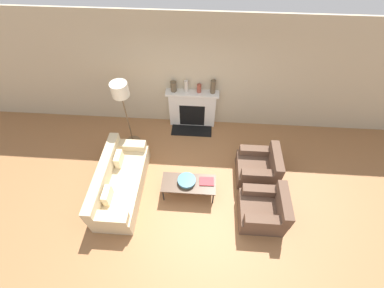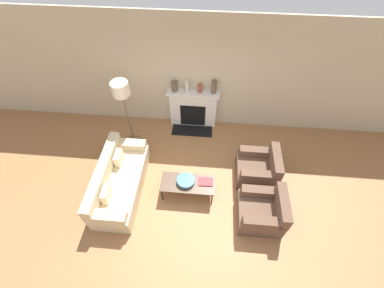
{
  "view_description": "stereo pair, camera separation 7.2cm",
  "coord_description": "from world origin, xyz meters",
  "views": [
    {
      "loc": [
        0.27,
        -2.5,
        4.97
      ],
      "look_at": [
        0.01,
        1.31,
        0.45
      ],
      "focal_mm": 24.0,
      "sensor_mm": 36.0,
      "label": 1
    },
    {
      "loc": [
        0.34,
        -2.5,
        4.97
      ],
      "look_at": [
        0.01,
        1.31,
        0.45
      ],
      "focal_mm": 24.0,
      "sensor_mm": 36.0,
      "label": 2
    }
  ],
  "objects": [
    {
      "name": "ground_plane",
      "position": [
        0.0,
        0.0,
        0.0
      ],
      "size": [
        18.0,
        18.0,
        0.0
      ],
      "primitive_type": "plane",
      "color": "#99663D"
    },
    {
      "name": "wall_back",
      "position": [
        0.0,
        2.56,
        1.45
      ],
      "size": [
        18.0,
        0.06,
        2.9
      ],
      "color": "#BCAD8E",
      "rests_on": "ground_plane"
    },
    {
      "name": "fireplace",
      "position": [
        -0.06,
        2.42,
        0.52
      ],
      "size": [
        1.29,
        0.59,
        1.07
      ],
      "color": "silver",
      "rests_on": "ground_plane"
    },
    {
      "name": "couch",
      "position": [
        -1.47,
        0.26,
        0.3
      ],
      "size": [
        0.82,
        1.96,
        0.78
      ],
      "rotation": [
        0.0,
        0.0,
        1.57
      ],
      "color": "#CCB78E",
      "rests_on": "ground_plane"
    },
    {
      "name": "armchair_near",
      "position": [
        1.53,
        -0.15,
        0.29
      ],
      "size": [
        0.87,
        0.82,
        0.77
      ],
      "rotation": [
        0.0,
        0.0,
        -1.57
      ],
      "color": "brown",
      "rests_on": "ground_plane"
    },
    {
      "name": "armchair_far",
      "position": [
        1.53,
        0.86,
        0.29
      ],
      "size": [
        0.87,
        0.82,
        0.77
      ],
      "rotation": [
        0.0,
        0.0,
        -1.57
      ],
      "color": "brown",
      "rests_on": "ground_plane"
    },
    {
      "name": "coffee_table",
      "position": [
        0.01,
        0.29,
        0.37
      ],
      "size": [
        1.12,
        0.48,
        0.41
      ],
      "color": "#4C3828",
      "rests_on": "ground_plane"
    },
    {
      "name": "bowl",
      "position": [
        -0.03,
        0.31,
        0.46
      ],
      "size": [
        0.37,
        0.37,
        0.09
      ],
      "color": "#38667A",
      "rests_on": "coffee_table"
    },
    {
      "name": "book",
      "position": [
        0.38,
        0.34,
        0.42
      ],
      "size": [
        0.3,
        0.22,
        0.02
      ],
      "rotation": [
        0.0,
        0.0,
        0.03
      ],
      "color": "#9E2D33",
      "rests_on": "coffee_table"
    },
    {
      "name": "floor_lamp",
      "position": [
        -1.52,
        1.67,
        1.49
      ],
      "size": [
        0.37,
        0.37,
        1.81
      ],
      "color": "brown",
      "rests_on": "ground_plane"
    },
    {
      "name": "mantel_vase_left",
      "position": [
        -0.51,
        2.43,
        1.2
      ],
      "size": [
        0.14,
        0.14,
        0.26
      ],
      "color": "brown",
      "rests_on": "fireplace"
    },
    {
      "name": "mantel_vase_center_left",
      "position": [
        -0.21,
        2.43,
        1.23
      ],
      "size": [
        0.1,
        0.1,
        0.3
      ],
      "color": "beige",
      "rests_on": "fireplace"
    },
    {
      "name": "mantel_vase_center_right",
      "position": [
        0.1,
        2.43,
        1.18
      ],
      "size": [
        0.11,
        0.11,
        0.21
      ],
      "color": "brown",
      "rests_on": "fireplace"
    },
    {
      "name": "mantel_vase_right",
      "position": [
        0.43,
        2.43,
        1.24
      ],
      "size": [
        0.12,
        0.12,
        0.33
      ],
      "color": "brown",
      "rests_on": "fireplace"
    }
  ]
}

